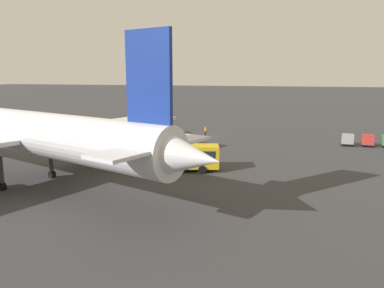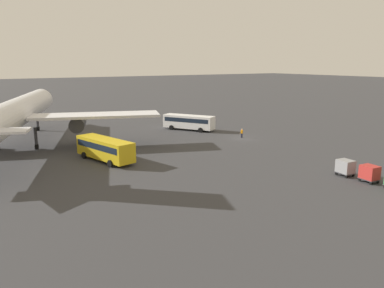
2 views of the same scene
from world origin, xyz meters
name	(u,v)px [view 1 (image 1 of 2)]	position (x,y,z in m)	size (l,w,h in m)	color
ground_plane	(208,135)	(0.00, 0.00, 0.00)	(600.00, 600.00, 0.00)	#38383A
airplane	(17,131)	(13.78, 37.20, 5.85)	(51.70, 45.64, 15.59)	silver
shuttle_bus_near	(139,127)	(13.02, 4.21, 1.89)	(10.90, 8.15, 3.14)	white
shuttle_bus_far	(176,155)	(-1.88, 27.85, 1.95)	(11.25, 5.42, 3.26)	gold
worker_person	(205,131)	(0.59, 0.05, 0.87)	(0.38, 0.38, 1.74)	#1E1E2D
cargo_cart_red	(368,140)	(-28.49, 4.49, 1.19)	(2.13, 1.85, 2.06)	#38383D
cargo_cart_grey	(348,139)	(-25.31, 4.67, 1.19)	(2.13, 1.85, 2.06)	#38383D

